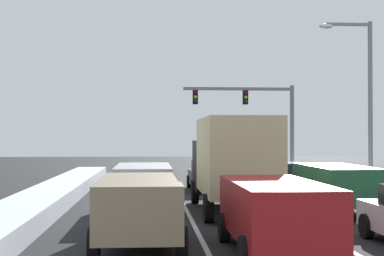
{
  "coord_description": "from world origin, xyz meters",
  "views": [
    {
      "loc": [
        -3.06,
        -7.14,
        2.7
      ],
      "look_at": [
        -0.64,
        25.83,
        3.21
      ],
      "focal_mm": 54.31,
      "sensor_mm": 36.0,
      "label": 1
    }
  ],
  "objects_px": {
    "suv_silver_left_lane_second": "(143,184)",
    "street_lamp_right_far": "(363,90)",
    "suv_red_center_lane_nearest": "(275,210)",
    "sedan_charcoal_center_lane_third": "(209,175)",
    "box_truck_center_lane_second": "(233,159)",
    "traffic_light_gantry": "(258,110)",
    "suv_tan_left_lane_nearest": "(139,205)",
    "suv_green_right_lane_second": "(336,184)",
    "sedan_maroon_left_lane_third": "(146,177)",
    "sedan_navy_right_lane_third": "(285,179)"
  },
  "relations": [
    {
      "from": "suv_silver_left_lane_second",
      "to": "suv_tan_left_lane_nearest",
      "type": "bearing_deg",
      "value": -90.21
    },
    {
      "from": "box_truck_center_lane_second",
      "to": "suv_silver_left_lane_second",
      "type": "relative_size",
      "value": 1.47
    },
    {
      "from": "sedan_navy_right_lane_third",
      "to": "suv_silver_left_lane_second",
      "type": "distance_m",
      "value": 8.53
    },
    {
      "from": "sedan_charcoal_center_lane_third",
      "to": "sedan_maroon_left_lane_third",
      "type": "height_order",
      "value": "same"
    },
    {
      "from": "suv_silver_left_lane_second",
      "to": "sedan_maroon_left_lane_third",
      "type": "height_order",
      "value": "suv_silver_left_lane_second"
    },
    {
      "from": "sedan_navy_right_lane_third",
      "to": "street_lamp_right_far",
      "type": "bearing_deg",
      "value": 15.16
    },
    {
      "from": "suv_silver_left_lane_second",
      "to": "suv_green_right_lane_second",
      "type": "bearing_deg",
      "value": -6.51
    },
    {
      "from": "suv_green_right_lane_second",
      "to": "suv_tan_left_lane_nearest",
      "type": "distance_m",
      "value": 9.02
    },
    {
      "from": "suv_green_right_lane_second",
      "to": "sedan_maroon_left_lane_third",
      "type": "bearing_deg",
      "value": 131.14
    },
    {
      "from": "sedan_navy_right_lane_third",
      "to": "street_lamp_right_far",
      "type": "distance_m",
      "value": 6.04
    },
    {
      "from": "box_truck_center_lane_second",
      "to": "suv_tan_left_lane_nearest",
      "type": "distance_m",
      "value": 6.99
    },
    {
      "from": "suv_green_right_lane_second",
      "to": "suv_silver_left_lane_second",
      "type": "distance_m",
      "value": 6.92
    },
    {
      "from": "box_truck_center_lane_second",
      "to": "sedan_maroon_left_lane_third",
      "type": "relative_size",
      "value": 1.6
    },
    {
      "from": "sedan_charcoal_center_lane_third",
      "to": "street_lamp_right_far",
      "type": "height_order",
      "value": "street_lamp_right_far"
    },
    {
      "from": "suv_green_right_lane_second",
      "to": "suv_silver_left_lane_second",
      "type": "xyz_separation_m",
      "value": [
        -6.88,
        0.79,
        0.0
      ]
    },
    {
      "from": "sedan_navy_right_lane_third",
      "to": "sedan_maroon_left_lane_third",
      "type": "height_order",
      "value": "same"
    },
    {
      "from": "suv_green_right_lane_second",
      "to": "suv_tan_left_lane_nearest",
      "type": "xyz_separation_m",
      "value": [
        -6.9,
        -5.81,
        0.0
      ]
    },
    {
      "from": "street_lamp_right_far",
      "to": "box_truck_center_lane_second",
      "type": "bearing_deg",
      "value": -136.58
    },
    {
      "from": "sedan_charcoal_center_lane_third",
      "to": "suv_tan_left_lane_nearest",
      "type": "distance_m",
      "value": 15.05
    },
    {
      "from": "suv_red_center_lane_nearest",
      "to": "box_truck_center_lane_second",
      "type": "distance_m",
      "value": 7.51
    },
    {
      "from": "suv_tan_left_lane_nearest",
      "to": "sedan_maroon_left_lane_third",
      "type": "bearing_deg",
      "value": 89.63
    },
    {
      "from": "suv_red_center_lane_nearest",
      "to": "suv_tan_left_lane_nearest",
      "type": "height_order",
      "value": "same"
    },
    {
      "from": "suv_tan_left_lane_nearest",
      "to": "suv_silver_left_lane_second",
      "type": "height_order",
      "value": "same"
    },
    {
      "from": "suv_red_center_lane_nearest",
      "to": "sedan_charcoal_center_lane_third",
      "type": "xyz_separation_m",
      "value": [
        0.11,
        16.0,
        -0.25
      ]
    },
    {
      "from": "sedan_charcoal_center_lane_third",
      "to": "suv_tan_left_lane_nearest",
      "type": "relative_size",
      "value": 0.92
    },
    {
      "from": "traffic_light_gantry",
      "to": "street_lamp_right_far",
      "type": "relative_size",
      "value": 0.9
    },
    {
      "from": "suv_green_right_lane_second",
      "to": "street_lamp_right_far",
      "type": "xyz_separation_m",
      "value": [
        3.8,
        7.4,
        3.98
      ]
    },
    {
      "from": "suv_tan_left_lane_nearest",
      "to": "suv_silver_left_lane_second",
      "type": "relative_size",
      "value": 1.0
    },
    {
      "from": "suv_red_center_lane_nearest",
      "to": "street_lamp_right_far",
      "type": "relative_size",
      "value": 0.59
    },
    {
      "from": "sedan_navy_right_lane_third",
      "to": "box_truck_center_lane_second",
      "type": "distance_m",
      "value": 6.9
    },
    {
      "from": "sedan_charcoal_center_lane_third",
      "to": "street_lamp_right_far",
      "type": "xyz_separation_m",
      "value": [
        7.47,
        -1.48,
        4.23
      ]
    },
    {
      "from": "suv_silver_left_lane_second",
      "to": "traffic_light_gantry",
      "type": "relative_size",
      "value": 0.65
    },
    {
      "from": "sedan_charcoal_center_lane_third",
      "to": "traffic_light_gantry",
      "type": "distance_m",
      "value": 11.16
    },
    {
      "from": "sedan_maroon_left_lane_third",
      "to": "street_lamp_right_far",
      "type": "xyz_separation_m",
      "value": [
        10.61,
        -0.4,
        4.23
      ]
    },
    {
      "from": "box_truck_center_lane_second",
      "to": "sedan_maroon_left_lane_third",
      "type": "bearing_deg",
      "value": 112.79
    },
    {
      "from": "suv_tan_left_lane_nearest",
      "to": "traffic_light_gantry",
      "type": "relative_size",
      "value": 0.65
    },
    {
      "from": "sedan_navy_right_lane_third",
      "to": "suv_red_center_lane_nearest",
      "type": "xyz_separation_m",
      "value": [
        -3.42,
        -13.4,
        0.25
      ]
    },
    {
      "from": "suv_green_right_lane_second",
      "to": "sedan_charcoal_center_lane_third",
      "type": "xyz_separation_m",
      "value": [
        -3.67,
        8.88,
        -0.25
      ]
    },
    {
      "from": "box_truck_center_lane_second",
      "to": "suv_tan_left_lane_nearest",
      "type": "height_order",
      "value": "box_truck_center_lane_second"
    },
    {
      "from": "sedan_navy_right_lane_third",
      "to": "suv_silver_left_lane_second",
      "type": "xyz_separation_m",
      "value": [
        -6.52,
        -5.49,
        0.25
      ]
    },
    {
      "from": "suv_red_center_lane_nearest",
      "to": "sedan_navy_right_lane_third",
      "type": "bearing_deg",
      "value": 75.69
    },
    {
      "from": "sedan_charcoal_center_lane_third",
      "to": "suv_silver_left_lane_second",
      "type": "height_order",
      "value": "suv_silver_left_lane_second"
    },
    {
      "from": "sedan_charcoal_center_lane_third",
      "to": "sedan_maroon_left_lane_third",
      "type": "distance_m",
      "value": 3.33
    },
    {
      "from": "traffic_light_gantry",
      "to": "street_lamp_right_far",
      "type": "distance_m",
      "value": 11.5
    },
    {
      "from": "box_truck_center_lane_second",
      "to": "sedan_charcoal_center_lane_third",
      "type": "height_order",
      "value": "box_truck_center_lane_second"
    },
    {
      "from": "suv_silver_left_lane_second",
      "to": "traffic_light_gantry",
      "type": "distance_m",
      "value": 19.53
    },
    {
      "from": "suv_silver_left_lane_second",
      "to": "street_lamp_right_far",
      "type": "bearing_deg",
      "value": 31.79
    },
    {
      "from": "suv_green_right_lane_second",
      "to": "street_lamp_right_far",
      "type": "distance_m",
      "value": 9.22
    },
    {
      "from": "suv_green_right_lane_second",
      "to": "traffic_light_gantry",
      "type": "relative_size",
      "value": 0.65
    },
    {
      "from": "suv_tan_left_lane_nearest",
      "to": "street_lamp_right_far",
      "type": "xyz_separation_m",
      "value": [
        10.7,
        13.21,
        3.98
      ]
    }
  ]
}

